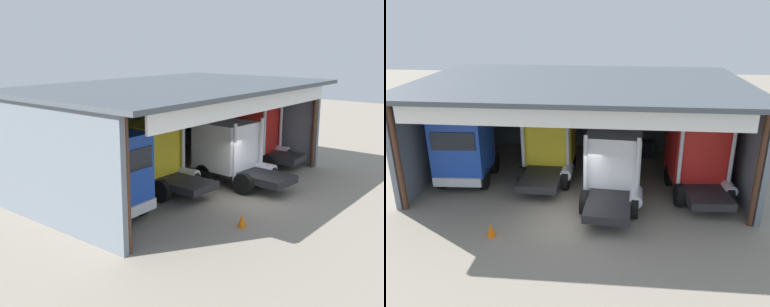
% 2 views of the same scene
% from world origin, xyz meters
% --- Properties ---
extents(ground_plane, '(80.00, 80.00, 0.00)m').
position_xyz_m(ground_plane, '(0.00, 0.00, 0.00)').
color(ground_plane, gray).
rests_on(ground_plane, ground).
extents(workshop_shed, '(15.88, 10.30, 5.12)m').
position_xyz_m(workshop_shed, '(0.00, 5.50, 3.61)').
color(workshop_shed, slate).
rests_on(workshop_shed, ground).
extents(truck_blue_center_right_bay, '(2.72, 4.43, 3.64)m').
position_xyz_m(truck_blue_center_right_bay, '(-5.66, 3.11, 1.94)').
color(truck_blue_center_right_bay, '#1E47B7').
rests_on(truck_blue_center_right_bay, ground).
extents(truck_yellow_left_bay, '(2.68, 5.19, 3.33)m').
position_xyz_m(truck_yellow_left_bay, '(-1.61, 4.52, 1.76)').
color(truck_yellow_left_bay, yellow).
rests_on(truck_yellow_left_bay, ground).
extents(truck_white_right_bay, '(2.74, 5.36, 3.42)m').
position_xyz_m(truck_white_right_bay, '(1.75, 2.11, 1.70)').
color(truck_white_right_bay, white).
rests_on(truck_white_right_bay, ground).
extents(truck_red_yard_outside, '(2.88, 4.74, 3.72)m').
position_xyz_m(truck_red_yard_outside, '(5.71, 3.16, 1.97)').
color(truck_red_yard_outside, red).
rests_on(truck_red_yard_outside, ground).
extents(oil_drum, '(0.58, 0.58, 0.94)m').
position_xyz_m(oil_drum, '(3.98, 7.87, 0.47)').
color(oil_drum, '#197233').
rests_on(oil_drum, ground).
extents(tool_cart, '(0.90, 0.60, 1.00)m').
position_xyz_m(tool_cart, '(3.63, 7.67, 0.50)').
color(tool_cart, black).
rests_on(tool_cart, ground).
extents(traffic_cone, '(0.36, 0.36, 0.56)m').
position_xyz_m(traffic_cone, '(-2.94, -1.63, 0.28)').
color(traffic_cone, orange).
rests_on(traffic_cone, ground).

